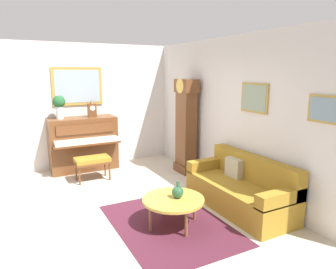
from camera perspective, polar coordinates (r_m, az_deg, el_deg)
name	(u,v)px	position (r m, az deg, el deg)	size (l,w,h in m)	color
ground_plane	(106,212)	(5.24, -11.37, -13.78)	(6.40, 6.00, 0.10)	beige
wall_left	(71,106)	(7.33, -17.55, 5.04)	(0.13, 4.90, 2.80)	silver
wall_back	(228,113)	(5.90, 11.08, 3.84)	(5.30, 0.13, 2.80)	silver
area_rug	(169,224)	(4.66, 0.25, -16.20)	(2.10, 1.50, 0.01)	#4C1E2D
piano	(83,143)	(7.13, -15.35, -1.61)	(0.87, 1.44, 1.18)	brown
piano_bench	(92,161)	(6.42, -13.80, -4.77)	(0.42, 0.70, 0.48)	brown
grandfather_clock	(186,129)	(6.65, 3.33, 1.06)	(0.52, 0.34, 2.03)	brown
couch	(241,189)	(5.18, 13.33, -9.79)	(1.90, 0.80, 0.84)	olive
coffee_table	(173,200)	(4.47, 0.99, -12.05)	(0.88, 0.88, 0.41)	gold
mantel_clock	(92,109)	(7.05, -13.87, 4.56)	(0.13, 0.18, 0.38)	brown
flower_vase	(59,104)	(6.91, -19.48, 5.29)	(0.26, 0.26, 0.58)	silver
green_jug	(178,192)	(4.45, 1.80, -10.56)	(0.17, 0.17, 0.24)	#234C33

